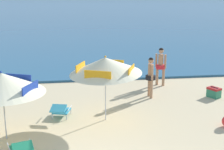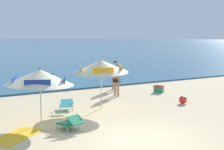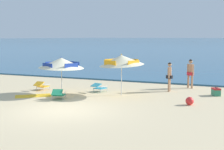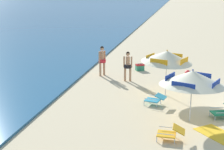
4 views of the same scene
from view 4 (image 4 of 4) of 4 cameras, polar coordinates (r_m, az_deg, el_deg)
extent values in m
cylinder|color=silver|center=(12.12, 13.93, -3.73)|extent=(0.04, 0.04, 1.95)
cone|color=beige|center=(11.92, 14.13, -0.52)|extent=(2.79, 2.78, 0.62)
cube|color=navy|center=(12.25, 10.32, -0.49)|extent=(0.80, 0.36, 0.30)
cube|color=navy|center=(11.17, 12.56, -2.08)|extent=(0.36, 0.80, 0.30)
cube|color=navy|center=(11.70, 18.06, -1.70)|extent=(0.80, 0.36, 0.30)
cube|color=navy|center=(12.74, 15.44, -0.20)|extent=(0.36, 0.80, 0.30)
sphere|color=navy|center=(11.85, 14.22, 0.88)|extent=(0.06, 0.06, 0.06)
cylinder|color=silver|center=(14.96, 9.63, 0.29)|extent=(0.04, 0.04, 2.10)
cone|color=beige|center=(14.79, 9.76, 3.25)|extent=(3.32, 3.32, 0.68)
cube|color=orange|center=(15.17, 6.86, 3.18)|extent=(0.78, 0.35, 0.29)
cube|color=orange|center=(14.07, 8.32, 2.23)|extent=(0.35, 0.78, 0.29)
cube|color=orange|center=(14.50, 12.76, 2.39)|extent=(0.78, 0.35, 0.29)
cube|color=orange|center=(15.57, 11.03, 3.31)|extent=(0.35, 0.78, 0.29)
sphere|color=orange|center=(14.74, 9.81, 4.36)|extent=(0.06, 0.06, 0.06)
cube|color=teal|center=(13.85, 7.23, -4.46)|extent=(0.66, 0.71, 0.04)
cube|color=teal|center=(13.67, 8.69, -3.80)|extent=(0.58, 0.52, 0.16)
cylinder|color=silver|center=(13.76, 5.75, -5.04)|extent=(0.03, 0.03, 0.18)
cylinder|color=silver|center=(14.19, 6.45, -4.43)|extent=(0.03, 0.03, 0.18)
cylinder|color=silver|center=(13.58, 8.00, -5.37)|extent=(0.03, 0.03, 0.18)
cylinder|color=silver|center=(14.02, 8.65, -4.75)|extent=(0.03, 0.03, 0.18)
cylinder|color=silver|center=(13.56, 6.85, -4.33)|extent=(0.16, 0.53, 0.02)
cylinder|color=silver|center=(14.06, 7.62, -3.66)|extent=(0.16, 0.53, 0.02)
cube|color=#1E7F56|center=(12.99, 18.63, -6.44)|extent=(0.68, 0.73, 0.04)
cylinder|color=silver|center=(12.71, 17.88, -7.38)|extent=(0.03, 0.03, 0.18)
cylinder|color=silver|center=(13.13, 17.01, -6.61)|extent=(0.03, 0.03, 0.18)
cylinder|color=silver|center=(13.36, 19.27, -6.43)|extent=(0.03, 0.03, 0.18)
cylinder|color=silver|center=(12.72, 19.20, -6.37)|extent=(0.19, 0.52, 0.02)
cylinder|color=silver|center=(13.19, 18.17, -5.53)|extent=(0.19, 0.52, 0.02)
cube|color=gold|center=(10.75, 9.66, -10.33)|extent=(0.55, 0.62, 0.04)
cube|color=gold|center=(10.65, 11.84, -9.46)|extent=(0.51, 0.42, 0.21)
cylinder|color=silver|center=(10.60, 7.96, -11.30)|extent=(0.03, 0.03, 0.18)
cylinder|color=silver|center=(11.04, 8.25, -10.21)|extent=(0.03, 0.03, 0.18)
cylinder|color=silver|center=(10.57, 11.10, -11.53)|extent=(0.03, 0.03, 0.18)
cylinder|color=silver|center=(11.01, 11.25, -10.43)|extent=(0.03, 0.03, 0.18)
cylinder|color=silver|center=(10.45, 9.56, -10.37)|extent=(0.05, 0.54, 0.02)
cylinder|color=silver|center=(10.96, 9.81, -9.16)|extent=(0.05, 0.54, 0.02)
cylinder|color=tan|center=(17.28, 3.27, 0.18)|extent=(0.12, 0.12, 0.80)
cylinder|color=tan|center=(17.30, 2.34, 0.21)|extent=(0.12, 0.12, 0.80)
cylinder|color=black|center=(17.19, 2.82, 1.54)|extent=(0.40, 0.40, 0.17)
cylinder|color=tan|center=(17.13, 2.83, 2.40)|extent=(0.22, 0.22, 0.56)
cylinder|color=tan|center=(17.12, 3.49, 2.32)|extent=(0.09, 0.09, 0.60)
cylinder|color=tan|center=(17.16, 2.17, 2.36)|extent=(0.09, 0.09, 0.60)
sphere|color=tan|center=(17.05, 2.85, 3.78)|extent=(0.22, 0.22, 0.22)
sphere|color=black|center=(17.05, 2.85, 3.87)|extent=(0.20, 0.20, 0.20)
cylinder|color=tan|center=(18.33, -2.10, 1.10)|extent=(0.12, 0.12, 0.84)
cylinder|color=tan|center=(18.53, -1.42, 1.26)|extent=(0.12, 0.12, 0.84)
cylinder|color=red|center=(18.33, -1.77, 2.52)|extent=(0.42, 0.42, 0.18)
cylinder|color=tan|center=(18.27, -1.77, 3.37)|extent=(0.23, 0.23, 0.60)
cylinder|color=tan|center=(18.14, -2.26, 3.22)|extent=(0.09, 0.09, 0.63)
cylinder|color=tan|center=(18.42, -1.29, 3.41)|extent=(0.09, 0.09, 0.63)
sphere|color=tan|center=(18.19, -1.79, 4.75)|extent=(0.23, 0.23, 0.23)
sphere|color=black|center=(18.19, -1.79, 4.84)|extent=(0.21, 0.21, 0.21)
cube|color=#2D7F5B|center=(19.74, 4.97, 1.26)|extent=(0.52, 0.58, 0.32)
cube|color=red|center=(19.70, 4.99, 1.83)|extent=(0.54, 0.60, 0.08)
cylinder|color=black|center=(19.68, 4.99, 1.99)|extent=(0.17, 0.31, 0.02)
sphere|color=red|center=(18.78, 13.35, 0.30)|extent=(0.37, 0.37, 0.37)
cube|color=gold|center=(11.53, 18.86, -10.23)|extent=(1.96, 1.84, 0.01)
camera|label=1|loc=(16.35, 47.20, 7.76)|focal=51.23mm
camera|label=2|loc=(13.95, 63.53, -0.29)|focal=48.70mm
camera|label=3|loc=(25.44, 47.95, 6.10)|focal=51.24mm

